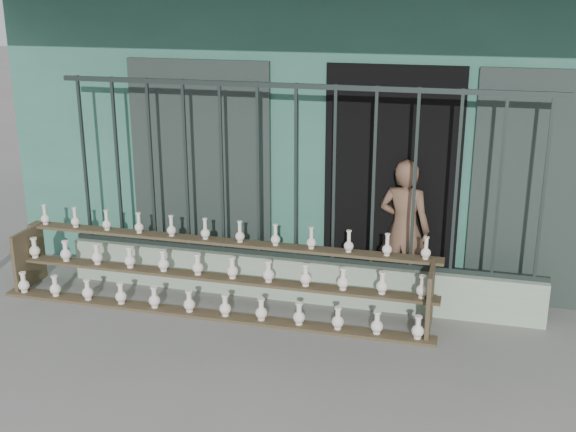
# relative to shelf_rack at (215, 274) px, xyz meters

# --- Properties ---
(ground) EXTENTS (60.00, 60.00, 0.00)m
(ground) POSITION_rel_shelf_rack_xyz_m (0.74, -0.89, -0.36)
(ground) COLOR slate
(workshop_building) EXTENTS (7.40, 6.60, 3.21)m
(workshop_building) POSITION_rel_shelf_rack_xyz_m (0.74, 3.34, 1.26)
(workshop_building) COLOR #346E5B
(workshop_building) RESTS_ON ground
(parapet_wall) EXTENTS (5.00, 0.20, 0.45)m
(parapet_wall) POSITION_rel_shelf_rack_xyz_m (0.74, 0.41, -0.14)
(parapet_wall) COLOR #9FB69C
(parapet_wall) RESTS_ON ground
(security_fence) EXTENTS (5.00, 0.04, 1.80)m
(security_fence) POSITION_rel_shelf_rack_xyz_m (0.74, 0.41, 0.99)
(security_fence) COLOR #283330
(security_fence) RESTS_ON parapet_wall
(shelf_rack) EXTENTS (4.50, 0.68, 0.85)m
(shelf_rack) POSITION_rel_shelf_rack_xyz_m (0.00, 0.00, 0.00)
(shelf_rack) COLOR brown
(shelf_rack) RESTS_ON ground
(elderly_woman) EXTENTS (0.59, 0.44, 1.48)m
(elderly_woman) POSITION_rel_shelf_rack_xyz_m (1.80, 0.79, 0.38)
(elderly_woman) COLOR brown
(elderly_woman) RESTS_ON ground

